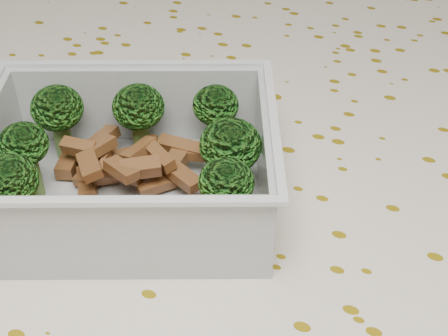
% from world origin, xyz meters
% --- Properties ---
extents(dining_table, '(1.40, 0.90, 0.75)m').
position_xyz_m(dining_table, '(0.00, 0.00, 0.67)').
color(dining_table, brown).
rests_on(dining_table, ground).
extents(tablecloth, '(1.46, 0.96, 0.19)m').
position_xyz_m(tablecloth, '(0.00, 0.00, 0.72)').
color(tablecloth, silver).
rests_on(tablecloth, dining_table).
extents(lunch_container, '(0.23, 0.20, 0.07)m').
position_xyz_m(lunch_container, '(-0.05, -0.03, 0.78)').
color(lunch_container, silver).
rests_on(lunch_container, tablecloth).
extents(broccoli_florets, '(0.17, 0.15, 0.06)m').
position_xyz_m(broccoli_florets, '(-0.06, -0.02, 0.80)').
color(broccoli_florets, '#608C3F').
rests_on(broccoli_florets, lunch_container).
extents(meat_pile, '(0.11, 0.07, 0.03)m').
position_xyz_m(meat_pile, '(-0.06, -0.01, 0.77)').
color(meat_pile, brown).
rests_on(meat_pile, lunch_container).
extents(sausage, '(0.15, 0.08, 0.03)m').
position_xyz_m(sausage, '(-0.03, -0.06, 0.78)').
color(sausage, '#C55610').
rests_on(sausage, lunch_container).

